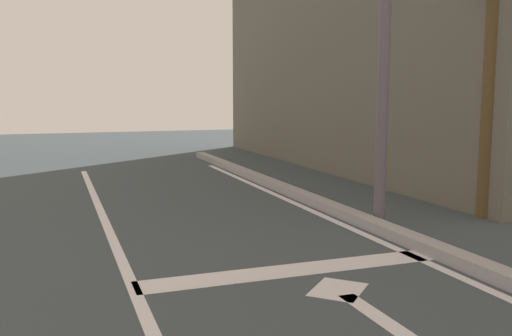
{
  "coord_description": "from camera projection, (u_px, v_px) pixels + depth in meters",
  "views": [
    {
      "loc": [
        -0.46,
        2.31,
        1.8
      ],
      "look_at": [
        1.36,
        7.33,
        1.1
      ],
      "focal_mm": 39.37,
      "sensor_mm": 36.0,
      "label": 1
    }
  ],
  "objects": [
    {
      "name": "lane_line_curbside",
      "position": [
        511.0,
        300.0,
        4.94
      ],
      "size": [
        0.12,
        20.0,
        0.01
      ],
      "primitive_type": "cube",
      "color": "silver",
      "rests_on": "ground"
    },
    {
      "name": "stop_bar",
      "position": [
        293.0,
        270.0,
        5.78
      ],
      "size": [
        3.24,
        0.4,
        0.01
      ],
      "primitive_type": "cube",
      "color": "silver",
      "rests_on": "ground"
    },
    {
      "name": "lane_arrow_stem",
      "position": [
        390.0,
        324.0,
        4.41
      ],
      "size": [
        0.16,
        1.4,
        0.01
      ],
      "primitive_type": "cube",
      "color": "silver",
      "rests_on": "ground"
    },
    {
      "name": "lane_arrow_head",
      "position": [
        338.0,
        289.0,
        5.21
      ],
      "size": [
        0.71,
        0.71,
        0.01
      ],
      "primitive_type": "cube",
      "rotation": [
        0.0,
        0.0,
        0.79
      ],
      "color": "silver",
      "rests_on": "ground"
    },
    {
      "name": "roadside_tree",
      "position": [
        491.0,
        91.0,
        8.04
      ],
      "size": [
        1.08,
        1.07,
        4.23
      ],
      "color": "brown",
      "rests_on": "ground"
    },
    {
      "name": "building_block",
      "position": [
        453.0,
        39.0,
        14.64
      ],
      "size": [
        8.11,
        12.45,
        6.48
      ],
      "primitive_type": "cube",
      "color": "#635F54",
      "rests_on": "ground"
    }
  ]
}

